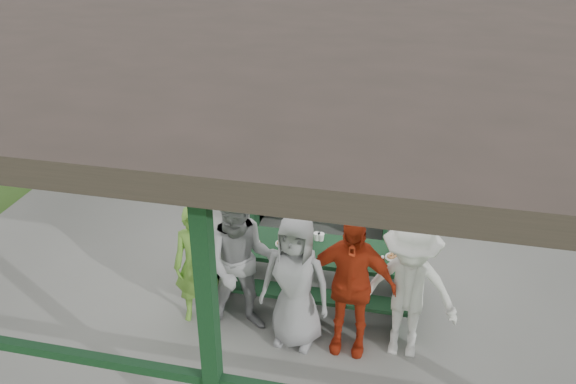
% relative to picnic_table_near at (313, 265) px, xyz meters
% --- Properties ---
extents(ground, '(90.00, 90.00, 0.00)m').
position_rel_picnic_table_near_xyz_m(ground, '(-0.44, 1.20, -0.58)').
color(ground, '#305219').
rests_on(ground, ground).
extents(concrete_slab, '(10.00, 8.00, 0.10)m').
position_rel_picnic_table_near_xyz_m(concrete_slab, '(-0.44, 1.20, -0.53)').
color(concrete_slab, slate).
rests_on(concrete_slab, ground).
extents(pavilion_structure, '(10.60, 8.60, 3.24)m').
position_rel_picnic_table_near_xyz_m(pavilion_structure, '(-0.44, 1.20, 2.59)').
color(pavilion_structure, black).
rests_on(pavilion_structure, concrete_slab).
extents(picnic_table_near, '(2.61, 1.39, 0.75)m').
position_rel_picnic_table_near_xyz_m(picnic_table_near, '(0.00, 0.00, 0.00)').
color(picnic_table_near, black).
rests_on(picnic_table_near, concrete_slab).
extents(picnic_table_far, '(2.40, 1.39, 0.75)m').
position_rel_picnic_table_near_xyz_m(picnic_table_far, '(-0.18, 2.00, -0.01)').
color(picnic_table_far, black).
rests_on(picnic_table_far, concrete_slab).
extents(table_setting, '(2.27, 0.45, 0.10)m').
position_rel_picnic_table_near_xyz_m(table_setting, '(-0.07, 0.03, 0.31)').
color(table_setting, white).
rests_on(table_setting, picnic_table_near).
extents(contestant_green, '(0.65, 0.50, 1.57)m').
position_rel_picnic_table_near_xyz_m(contestant_green, '(-1.29, -0.76, 0.31)').
color(contestant_green, '#629833').
rests_on(contestant_green, concrete_slab).
extents(contestant_grey_left, '(1.09, 0.95, 1.89)m').
position_rel_picnic_table_near_xyz_m(contestant_grey_left, '(-0.70, -0.82, 0.47)').
color(contestant_grey_left, gray).
rests_on(contestant_grey_left, concrete_slab).
extents(contestant_grey_mid, '(0.88, 0.62, 1.70)m').
position_rel_picnic_table_near_xyz_m(contestant_grey_mid, '(-0.04, -0.90, 0.37)').
color(contestant_grey_mid, gray).
rests_on(contestant_grey_mid, concrete_slab).
extents(contestant_red, '(1.06, 0.46, 1.79)m').
position_rel_picnic_table_near_xyz_m(contestant_red, '(0.58, -0.87, 0.42)').
color(contestant_red, '#A42810').
rests_on(contestant_red, concrete_slab).
extents(contestant_white_fedora, '(1.15, 0.68, 1.81)m').
position_rel_picnic_table_near_xyz_m(contestant_white_fedora, '(1.23, -0.82, 0.40)').
color(contestant_white_fedora, silver).
rests_on(contestant_white_fedora, concrete_slab).
extents(spectator_lblue, '(1.57, 0.60, 1.67)m').
position_rel_picnic_table_near_xyz_m(spectator_lblue, '(-0.85, 2.96, 0.36)').
color(spectator_lblue, '#7DADC1').
rests_on(spectator_lblue, concrete_slab).
extents(spectator_blue, '(0.74, 0.57, 1.81)m').
position_rel_picnic_table_near_xyz_m(spectator_blue, '(-2.14, 3.39, 0.43)').
color(spectator_blue, '#3E52A2').
rests_on(spectator_blue, concrete_slab).
extents(spectator_grey, '(0.77, 0.61, 1.55)m').
position_rel_picnic_table_near_xyz_m(spectator_grey, '(1.19, 2.72, 0.30)').
color(spectator_grey, gray).
rests_on(spectator_grey, concrete_slab).
extents(pickup_truck, '(6.27, 3.77, 1.63)m').
position_rel_picnic_table_near_xyz_m(pickup_truck, '(2.28, 10.22, 0.24)').
color(pickup_truck, silver).
rests_on(pickup_truck, ground).
extents(farm_trailer, '(4.05, 2.65, 1.43)m').
position_rel_picnic_table_near_xyz_m(farm_trailer, '(-2.82, 9.57, 0.13)').
color(farm_trailer, '#1C399C').
rests_on(farm_trailer, ground).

